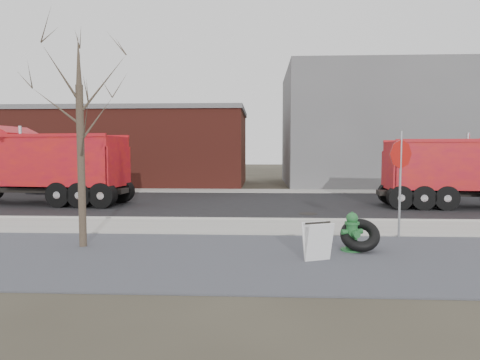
# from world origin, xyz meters

# --- Properties ---
(ground) EXTENTS (120.00, 120.00, 0.00)m
(ground) POSITION_xyz_m (0.00, 0.00, 0.00)
(ground) COLOR #383328
(ground) RESTS_ON ground
(gravel_verge) EXTENTS (60.00, 5.00, 0.03)m
(gravel_verge) POSITION_xyz_m (0.00, -3.50, 0.01)
(gravel_verge) COLOR slate
(gravel_verge) RESTS_ON ground
(sidewalk) EXTENTS (60.00, 2.50, 0.06)m
(sidewalk) POSITION_xyz_m (0.00, 0.25, 0.03)
(sidewalk) COLOR #9E9B93
(sidewalk) RESTS_ON ground
(curb) EXTENTS (60.00, 0.15, 0.11)m
(curb) POSITION_xyz_m (0.00, 1.55, 0.06)
(curb) COLOR #9E9B93
(curb) RESTS_ON ground
(road) EXTENTS (60.00, 9.40, 0.02)m
(road) POSITION_xyz_m (0.00, 6.30, 0.01)
(road) COLOR black
(road) RESTS_ON ground
(far_sidewalk) EXTENTS (60.00, 2.00, 0.06)m
(far_sidewalk) POSITION_xyz_m (0.00, 12.00, 0.03)
(far_sidewalk) COLOR #9E9B93
(far_sidewalk) RESTS_ON ground
(building_grey) EXTENTS (12.00, 10.00, 8.00)m
(building_grey) POSITION_xyz_m (9.00, 18.00, 4.00)
(building_grey) COLOR slate
(building_grey) RESTS_ON ground
(building_brick) EXTENTS (20.20, 8.20, 5.30)m
(building_brick) POSITION_xyz_m (-10.00, 17.00, 2.65)
(building_brick) COLOR maroon
(building_brick) RESTS_ON ground
(bare_tree) EXTENTS (3.20, 3.20, 5.20)m
(bare_tree) POSITION_xyz_m (-3.20, -2.60, 3.30)
(bare_tree) COLOR #382D23
(bare_tree) RESTS_ON ground
(fire_hydrant) EXTENTS (0.54, 0.53, 0.95)m
(fire_hydrant) POSITION_xyz_m (3.38, -2.75, 0.44)
(fire_hydrant) COLOR #2B7133
(fire_hydrant) RESTS_ON ground
(truck_tire) EXTENTS (1.02, 0.96, 0.81)m
(truck_tire) POSITION_xyz_m (3.57, -2.75, 0.41)
(truck_tire) COLOR black
(truck_tire) RESTS_ON ground
(stop_sign) EXTENTS (0.71, 0.41, 2.94)m
(stop_sign) POSITION_xyz_m (5.01, -1.10, 1.99)
(stop_sign) COLOR gray
(stop_sign) RESTS_ON ground
(sandwich_board) EXTENTS (0.71, 0.58, 0.84)m
(sandwich_board) POSITION_xyz_m (2.45, -3.70, 0.45)
(sandwich_board) COLOR white
(sandwich_board) RESTS_ON ground
(dump_truck_red_a) EXTENTS (7.84, 2.52, 3.15)m
(dump_truck_red_a) POSITION_xyz_m (9.77, 5.29, 1.61)
(dump_truck_red_a) COLOR black
(dump_truck_red_a) RESTS_ON ground
(dump_truck_red_b) EXTENTS (8.16, 3.03, 3.42)m
(dump_truck_red_b) POSITION_xyz_m (-8.34, 5.63, 1.74)
(dump_truck_red_b) COLOR black
(dump_truck_red_b) RESTS_ON ground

